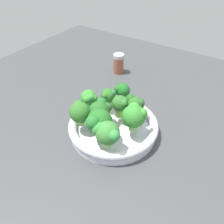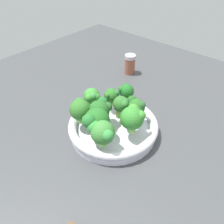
{
  "view_description": "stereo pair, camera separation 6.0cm",
  "coord_description": "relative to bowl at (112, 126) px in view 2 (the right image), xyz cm",
  "views": [
    {
      "loc": [
        -36.5,
        -25.54,
        44.55
      ],
      "look_at": [
        2.34,
        0.42,
        7.02
      ],
      "focal_mm": 37.47,
      "sensor_mm": 36.0,
      "label": 1
    },
    {
      "loc": [
        -32.87,
        -30.29,
        44.55
      ],
      "look_at": [
        2.34,
        0.42,
        7.02
      ],
      "focal_mm": 37.47,
      "sensor_mm": 36.0,
      "label": 2
    }
  ],
  "objects": [
    {
      "name": "ground_plane",
      "position": [
        -2.34,
        -0.42,
        -3.3
      ],
      "size": [
        130.0,
        130.0,
        2.5
      ],
      "primitive_type": "cube",
      "color": "#414446"
    },
    {
      "name": "bowl",
      "position": [
        0.0,
        0.0,
        0.0
      ],
      "size": [
        23.98,
        23.98,
        4.02
      ],
      "color": "white",
      "rests_on": "ground_plane"
    },
    {
      "name": "broccoli_floret_0",
      "position": [
        8.97,
        2.57,
        5.7
      ],
      "size": [
        4.16,
        4.26,
        5.88
      ],
      "color": "#81BC60",
      "rests_on": "bowl"
    },
    {
      "name": "broccoli_floret_1",
      "position": [
        -5.25,
        6.09,
        5.88
      ],
      "size": [
        5.47,
        5.47,
        6.61
      ],
      "color": "#79BE4E",
      "rests_on": "bowl"
    },
    {
      "name": "broccoli_floret_2",
      "position": [
        -7.92,
        -3.86,
        5.95
      ],
      "size": [
        5.66,
        7.25,
        6.72
      ],
      "color": "#91D266",
      "rests_on": "bowl"
    },
    {
      "name": "broccoli_floret_3",
      "position": [
        -6.4,
        -0.26,
        6.23
      ],
      "size": [
        7.34,
        6.26,
        7.45
      ],
      "color": "#94BE69",
      "rests_on": "bowl"
    },
    {
      "name": "broccoli_floret_4",
      "position": [
        3.08,
        -0.32,
        5.76
      ],
      "size": [
        4.31,
        4.95,
        6.19
      ],
      "color": "#8FCA57",
      "rests_on": "bowl"
    },
    {
      "name": "broccoli_floret_5",
      "position": [
        4.99,
        -3.86,
        5.74
      ],
      "size": [
        4.67,
        5.39,
        6.13
      ],
      "color": "#95C25E",
      "rests_on": "bowl"
    },
    {
      "name": "broccoli_floret_6",
      "position": [
        0.75,
        7.95,
        5.58
      ],
      "size": [
        4.96,
        4.87,
        6.0
      ],
      "color": "#A0CE62",
      "rests_on": "bowl"
    },
    {
      "name": "broccoli_floret_7",
      "position": [
        0.41,
        -6.22,
        6.28
      ],
      "size": [
        5.85,
        5.93,
        7.15
      ],
      "color": "#7CB959",
      "rests_on": "bowl"
    },
    {
      "name": "broccoli_floret_8",
      "position": [
        5.38,
        4.94,
        5.01
      ],
      "size": [
        4.59,
        4.18,
        5.07
      ],
      "color": "#92BD57",
      "rests_on": "bowl"
    },
    {
      "name": "broccoli_floret_9",
      "position": [
        -1.58,
        2.3,
        5.54
      ],
      "size": [
        6.13,
        5.6,
        6.3
      ],
      "color": "#85C867",
      "rests_on": "bowl"
    },
    {
      "name": "pepper_shaker",
      "position": [
        29.07,
        16.42,
        1.72
      ],
      "size": [
        4.01,
        4.01,
        7.43
      ],
      "color": "brown",
      "rests_on": "ground_plane"
    }
  ]
}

